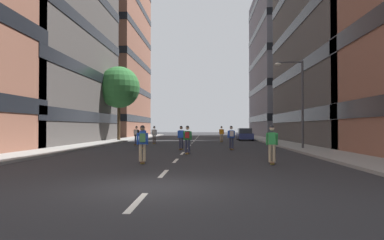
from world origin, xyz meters
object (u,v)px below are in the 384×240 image
streetlamp_right (297,94)px  skater_6 (222,133)px  skater_1 (272,142)px  skater_2 (154,134)px  parked_car_near (245,135)px  skater_5 (231,136)px  skater_3 (187,138)px  skater_8 (142,142)px  skater_4 (181,136)px  skater_0 (136,134)px  street_tree_near (119,87)px  skater_7 (143,136)px

streetlamp_right → skater_6: (-5.13, 13.36, -3.15)m
skater_1 → skater_2: bearing=113.0°
parked_car_near → skater_5: bearing=-98.8°
parked_car_near → skater_3: skater_3 is taller
skater_5 → skater_2: bearing=127.6°
skater_6 → streetlamp_right: bearing=-69.0°
skater_1 → skater_8: size_ratio=1.00×
skater_1 → skater_8: 5.96m
parked_car_near → skater_8: 30.45m
skater_4 → skater_2: bearing=109.8°
skater_0 → skater_3: size_ratio=1.00×
street_tree_near → skater_0: bearing=-67.3°
skater_0 → skater_6: size_ratio=1.00×
skater_0 → skater_5: bearing=-37.0°
skater_0 → skater_6: 11.00m
skater_4 → skater_5: size_ratio=1.00×
streetlamp_right → skater_2: 15.34m
skater_1 → skater_4: size_ratio=1.00×
skater_3 → skater_6: size_ratio=1.00×
skater_2 → skater_0: bearing=-112.5°
skater_7 → skater_0: bearing=107.0°
streetlamp_right → skater_6: size_ratio=3.65×
skater_0 → skater_7: size_ratio=1.00×
streetlamp_right → skater_1: 11.69m
skater_1 → skater_5: same height
skater_5 → skater_4: bearing=-177.0°
skater_3 → skater_8: bearing=-106.7°
skater_7 → skater_3: bearing=-56.5°
skater_1 → skater_2: same height
skater_7 → skater_4: bearing=-27.9°
parked_car_near → streetlamp_right: size_ratio=0.68×
skater_7 → skater_8: 11.88m
skater_5 → skater_7: bearing=167.9°
skater_1 → skater_2: size_ratio=1.00×
parked_car_near → skater_7: 20.29m
skater_1 → skater_7: size_ratio=1.00×
streetlamp_right → skater_3: size_ratio=3.65×
skater_5 → skater_8: same height
street_tree_near → skater_1: bearing=-62.7°
street_tree_near → streetlamp_right: 23.39m
skater_7 → skater_8: size_ratio=1.00×
parked_car_near → skater_6: 6.39m
streetlamp_right → skater_3: streetlamp_right is taller
skater_7 → skater_5: bearing=-12.1°
streetlamp_right → skater_1: size_ratio=3.65×
street_tree_near → skater_6: bearing=-10.3°
skater_8 → skater_6: bearing=79.1°
skater_0 → skater_7: same height
skater_2 → skater_7: same height
skater_1 → streetlamp_right: bearing=70.3°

